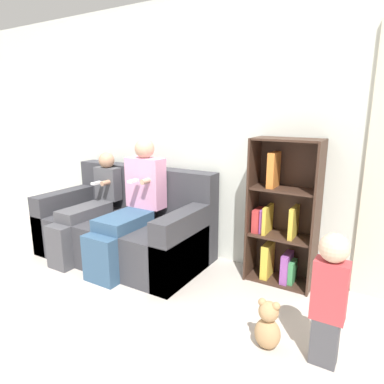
% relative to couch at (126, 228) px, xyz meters
% --- Properties ---
extents(ground_plane, '(14.00, 14.00, 0.00)m').
position_rel_couch_xyz_m(ground_plane, '(0.11, -0.56, -0.30)').
color(ground_plane, '#BCB2A8').
extents(back_wall, '(10.00, 0.06, 2.55)m').
position_rel_couch_xyz_m(back_wall, '(0.11, 0.48, 0.97)').
color(back_wall, silver).
rests_on(back_wall, ground_plane).
extents(couch, '(1.73, 0.91, 0.91)m').
position_rel_couch_xyz_m(couch, '(0.00, 0.00, 0.00)').
color(couch, '#38383D').
rests_on(couch, ground_plane).
extents(adult_seated, '(0.39, 0.83, 1.23)m').
position_rel_couch_xyz_m(adult_seated, '(0.19, -0.12, 0.32)').
color(adult_seated, '#335170').
rests_on(adult_seated, ground_plane).
extents(child_seated, '(0.29, 0.84, 1.06)m').
position_rel_couch_xyz_m(child_seated, '(-0.36, -0.17, 0.22)').
color(child_seated, '#47474C').
rests_on(child_seated, ground_plane).
extents(toddler_standing, '(0.19, 0.17, 0.83)m').
position_rel_couch_xyz_m(toddler_standing, '(2.08, -0.58, 0.16)').
color(toddler_standing, '#47474C').
rests_on(toddler_standing, ground_plane).
extents(bookshelf, '(0.57, 0.31, 1.27)m').
position_rel_couch_xyz_m(bookshelf, '(1.52, 0.32, 0.27)').
color(bookshelf, '#3D281E').
rests_on(bookshelf, ground_plane).
extents(teddy_bear, '(0.17, 0.14, 0.34)m').
position_rel_couch_xyz_m(teddy_bear, '(1.75, -0.63, -0.14)').
color(teddy_bear, tan).
rests_on(teddy_bear, ground_plane).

